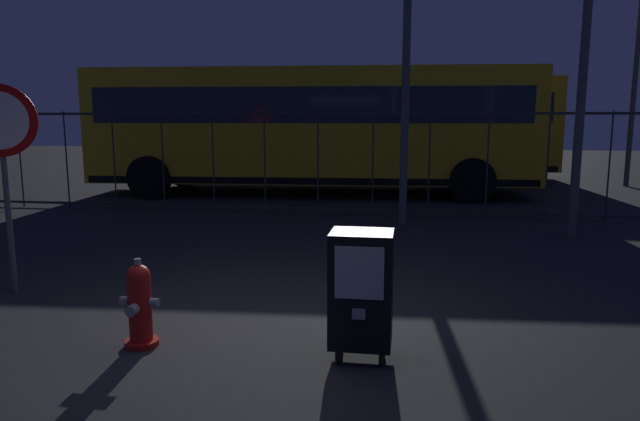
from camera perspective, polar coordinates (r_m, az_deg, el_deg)
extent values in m
plane|color=#262628|center=(5.28, -5.36, -11.70)|extent=(60.00, 60.00, 0.00)
cylinder|color=red|center=(5.14, -17.25, -12.39)|extent=(0.28, 0.28, 0.05)
cylinder|color=red|center=(5.04, -17.41, -9.22)|extent=(0.19, 0.19, 0.55)
sphere|color=red|center=(4.96, -17.57, -6.20)|extent=(0.19, 0.19, 0.19)
cylinder|color=gray|center=(4.93, -17.63, -4.86)|extent=(0.06, 0.06, 0.05)
cylinder|color=gray|center=(4.92, -18.13, -9.38)|extent=(0.09, 0.08, 0.09)
cylinder|color=gray|center=(5.08, -18.77, -8.48)|extent=(0.07, 0.07, 0.07)
cylinder|color=gray|center=(4.97, -16.08, -8.75)|extent=(0.07, 0.07, 0.07)
cylinder|color=black|center=(4.58, 1.72, -14.27)|extent=(0.04, 0.04, 0.12)
cylinder|color=black|center=(4.55, 6.06, -14.46)|extent=(0.04, 0.04, 0.12)
cylinder|color=black|center=(4.83, 2.16, -12.95)|extent=(0.04, 0.04, 0.12)
cylinder|color=black|center=(4.81, 6.24, -13.12)|extent=(0.04, 0.04, 0.12)
cube|color=black|center=(4.51, 4.12, -7.72)|extent=(0.48, 0.40, 0.90)
cube|color=#B2B7BF|center=(4.27, 3.91, -6.21)|extent=(0.36, 0.01, 0.40)
cube|color=gray|center=(4.36, 3.86, -10.21)|extent=(0.10, 0.02, 0.08)
cylinder|color=#4C4F54|center=(6.95, -28.66, 1.63)|extent=(0.06, 0.06, 2.20)
cube|color=#2D2D33|center=(11.04, 2.54, 9.58)|extent=(18.00, 0.04, 0.05)
cube|color=#2D2D33|center=(11.19, 2.48, 0.07)|extent=(18.00, 0.04, 0.05)
cylinder|color=#2D2D33|center=(13.68, -27.58, 4.50)|extent=(0.03, 0.03, 2.00)
cylinder|color=#2D2D33|center=(13.08, -23.83, 4.59)|extent=(0.03, 0.03, 2.00)
cylinder|color=#2D2D33|center=(12.54, -19.74, 4.67)|extent=(0.03, 0.03, 2.00)
cylinder|color=#2D2D33|center=(12.07, -15.31, 4.72)|extent=(0.03, 0.03, 2.00)
cylinder|color=#2D2D33|center=(11.68, -10.55, 4.75)|extent=(0.03, 0.03, 2.00)
cylinder|color=#2D2D33|center=(11.37, -5.50, 4.75)|extent=(0.03, 0.03, 2.00)
cylinder|color=#2D2D33|center=(11.15, -0.20, 4.70)|extent=(0.03, 0.03, 2.00)
cylinder|color=#2D2D33|center=(11.03, 5.25, 4.62)|extent=(0.03, 0.03, 2.00)
cylinder|color=#2D2D33|center=(11.02, 10.77, 4.48)|extent=(0.03, 0.03, 2.00)
cylinder|color=#2D2D33|center=(11.10, 16.26, 4.31)|extent=(0.03, 0.03, 2.00)
cylinder|color=#2D2D33|center=(11.28, 21.61, 4.11)|extent=(0.03, 0.03, 2.00)
cylinder|color=#2D2D33|center=(11.56, 26.74, 3.88)|extent=(0.03, 0.03, 2.00)
cube|color=gold|center=(14.18, -0.77, 8.41)|extent=(10.65, 3.21, 2.65)
cube|color=#1E2838|center=(14.18, -0.77, 10.34)|extent=(10.02, 3.18, 0.80)
cube|color=black|center=(14.25, -0.76, 3.48)|extent=(10.44, 3.20, 0.16)
cylinder|color=black|center=(13.12, 14.87, 2.89)|extent=(1.02, 0.35, 1.00)
cylinder|color=black|center=(15.58, 13.33, 3.91)|extent=(1.02, 0.35, 1.00)
cylinder|color=black|center=(13.91, -16.57, 3.16)|extent=(1.02, 0.35, 1.00)
cylinder|color=black|center=(16.24, -13.34, 4.12)|extent=(1.02, 0.35, 1.00)
cube|color=gold|center=(18.28, 5.79, 8.55)|extent=(10.59, 2.90, 2.65)
cube|color=#1E2838|center=(18.28, 5.81, 10.05)|extent=(9.96, 2.89, 0.80)
cube|color=black|center=(18.34, 5.72, 4.72)|extent=(10.38, 2.90, 0.16)
cylinder|color=black|center=(17.12, 17.69, 4.18)|extent=(1.01, 0.32, 1.00)
cylinder|color=black|center=(19.60, 16.88, 4.81)|extent=(1.01, 0.32, 1.00)
cylinder|color=black|center=(17.84, -6.54, 4.75)|extent=(1.01, 0.32, 1.00)
cylinder|color=black|center=(20.23, -4.39, 5.31)|extent=(1.01, 0.32, 1.00)
cylinder|color=#4C4F54|center=(18.03, 29.09, 15.42)|extent=(0.14, 0.14, 8.35)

